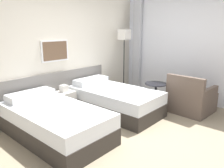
{
  "coord_description": "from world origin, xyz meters",
  "views": [
    {
      "loc": [
        -2.9,
        -1.95,
        1.76
      ],
      "look_at": [
        0.34,
        0.89,
        0.67
      ],
      "focal_mm": 35.0,
      "sensor_mm": 36.0,
      "label": 1
    }
  ],
  "objects": [
    {
      "name": "side_table",
      "position": [
        1.24,
        0.39,
        0.42
      ],
      "size": [
        0.49,
        0.49,
        0.59
      ],
      "color": "black",
      "rests_on": "ground_plane"
    },
    {
      "name": "wall_headboard",
      "position": [
        -0.02,
        1.99,
        1.3
      ],
      "size": [
        10.0,
        0.1,
        2.7
      ],
      "color": "beige",
      "rests_on": "ground_plane"
    },
    {
      "name": "ground_plane",
      "position": [
        0.0,
        0.0,
        0.0
      ],
      "size": [
        16.0,
        16.0,
        0.0
      ],
      "primitive_type": "plane",
      "color": "gray"
    },
    {
      "name": "wall_window",
      "position": [
        2.33,
        -0.16,
        1.34
      ],
      "size": [
        0.21,
        4.46,
        2.7
      ],
      "color": "white",
      "rests_on": "ground_plane"
    },
    {
      "name": "bed_near_window",
      "position": [
        0.49,
        0.96,
        0.27
      ],
      "size": [
        1.04,
        1.94,
        0.65
      ],
      "color": "#332D28",
      "rests_on": "ground_plane"
    },
    {
      "name": "floor_lamp",
      "position": [
        1.64,
        1.62,
        1.48
      ],
      "size": [
        0.25,
        0.25,
        1.75
      ],
      "color": "black",
      "rests_on": "ground_plane"
    },
    {
      "name": "nightstand",
      "position": [
        -0.26,
        1.71,
        0.25
      ],
      "size": [
        0.38,
        0.35,
        0.62
      ],
      "color": "beige",
      "rests_on": "ground_plane"
    },
    {
      "name": "armchair",
      "position": [
        1.59,
        -0.28,
        0.27
      ],
      "size": [
        0.88,
        0.86,
        0.84
      ],
      "rotation": [
        0.0,
        0.0,
        1.5
      ],
      "color": "brown",
      "rests_on": "ground_plane"
    },
    {
      "name": "bed_near_door",
      "position": [
        -1.02,
        0.96,
        0.27
      ],
      "size": [
        1.04,
        1.94,
        0.65
      ],
      "color": "#332D28",
      "rests_on": "ground_plane"
    }
  ]
}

